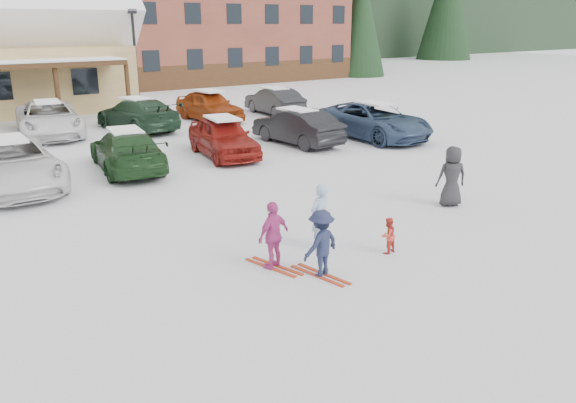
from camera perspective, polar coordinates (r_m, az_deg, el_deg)
ground at (r=12.27m, az=1.52°, el=-5.87°), size 160.00×160.00×0.00m
lamp_post at (r=34.44m, az=-15.27°, el=14.34°), size 0.50×0.25×5.61m
conifer_1 at (r=55.05m, az=7.46°, el=19.06°), size 4.84×4.84×11.22m
conifer_3 at (r=54.54m, az=-22.29°, el=16.76°), size 3.96×3.96×9.18m
conifer_4 at (r=68.46m, az=1.83°, el=19.16°), size 5.06×5.06×11.73m
adult_skier at (r=12.61m, az=3.22°, el=-1.55°), size 0.62×0.48×1.51m
toddler_red at (r=12.63m, az=10.11°, el=-3.42°), size 0.44×0.36×0.83m
child_navy at (r=11.25m, az=3.37°, el=-4.28°), size 0.99×0.68×1.40m
skis_child_navy at (r=11.53m, az=3.31°, el=-7.44°), size 0.46×1.41×0.03m
child_magenta at (r=11.59m, az=-1.48°, el=-3.44°), size 0.91×0.56×1.45m
skis_child_magenta at (r=11.87m, az=-1.46°, el=-6.64°), size 0.55×1.40×0.03m
bystander_dark at (r=16.18m, az=16.30°, el=2.47°), size 0.98×0.85×1.69m
parked_car_2 at (r=19.22m, az=-26.37°, el=3.47°), size 2.64×5.61×1.55m
parked_car_3 at (r=20.15m, az=-16.05°, el=5.02°), size 2.64×5.08×1.41m
parked_car_4 at (r=21.60m, az=-6.62°, el=6.52°), size 2.37×4.57×1.48m
parked_car_5 at (r=23.66m, az=0.94°, el=7.60°), size 1.86×4.54×1.46m
parked_car_6 at (r=25.14m, az=8.68°, el=8.12°), size 2.67×5.65×1.56m
parked_car_10 at (r=27.50m, az=-23.10°, el=7.73°), size 3.33×5.91×1.56m
parked_car_11 at (r=27.72m, az=-15.07°, el=8.55°), size 2.90×5.47×1.51m
parked_car_12 at (r=29.69m, az=-8.00°, el=9.60°), size 2.20×4.68×1.55m
parked_car_13 at (r=31.47m, az=-1.39°, el=10.14°), size 1.80×4.49×1.45m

